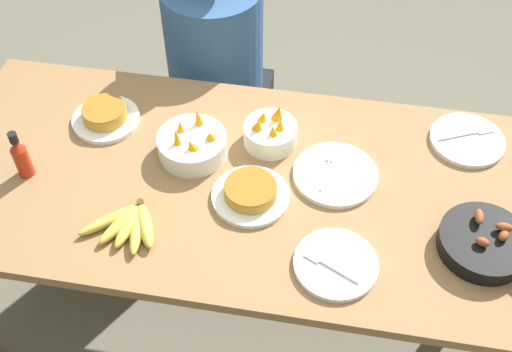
{
  "coord_description": "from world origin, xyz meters",
  "views": [
    {
      "loc": [
        0.21,
        -1.19,
        2.19
      ],
      "look_at": [
        0.0,
        0.0,
        0.79
      ],
      "focal_mm": 45.0,
      "sensor_mm": 36.0,
      "label": 1
    }
  ],
  "objects_px": {
    "banana_bunch": "(130,224)",
    "empty_plate_far_left": "(467,140)",
    "empty_plate_near_front": "(336,264)",
    "person_figure": "(217,94)",
    "skillet": "(485,244)",
    "frittata_plate_side": "(251,193)",
    "empty_plate_far_right": "(335,174)",
    "fruit_bowl_mango": "(270,132)",
    "hot_sauce_bottle": "(21,157)",
    "frittata_plate_center": "(105,116)",
    "fruit_bowl_citrus": "(192,144)"
  },
  "relations": [
    {
      "from": "banana_bunch",
      "to": "empty_plate_far_left",
      "type": "distance_m",
      "value": 1.05
    },
    {
      "from": "empty_plate_near_front",
      "to": "person_figure",
      "type": "height_order",
      "value": "person_figure"
    },
    {
      "from": "skillet",
      "to": "empty_plate_near_front",
      "type": "distance_m",
      "value": 0.4
    },
    {
      "from": "skillet",
      "to": "person_figure",
      "type": "height_order",
      "value": "person_figure"
    },
    {
      "from": "skillet",
      "to": "frittata_plate_side",
      "type": "xyz_separation_m",
      "value": [
        -0.64,
        0.07,
        -0.01
      ]
    },
    {
      "from": "frittata_plate_side",
      "to": "empty_plate_far_right",
      "type": "bearing_deg",
      "value": 28.24
    },
    {
      "from": "banana_bunch",
      "to": "frittata_plate_side",
      "type": "xyz_separation_m",
      "value": [
        0.31,
        0.16,
        0.0
      ]
    },
    {
      "from": "empty_plate_far_right",
      "to": "fruit_bowl_mango",
      "type": "bearing_deg",
      "value": 153.05
    },
    {
      "from": "banana_bunch",
      "to": "empty_plate_near_front",
      "type": "xyz_separation_m",
      "value": [
        0.57,
        -0.03,
        -0.01
      ]
    },
    {
      "from": "skillet",
      "to": "fruit_bowl_mango",
      "type": "xyz_separation_m",
      "value": [
        -0.62,
        0.3,
        0.01
      ]
    },
    {
      "from": "empty_plate_far_left",
      "to": "fruit_bowl_mango",
      "type": "xyz_separation_m",
      "value": [
        -0.6,
        -0.1,
        0.03
      ]
    },
    {
      "from": "empty_plate_near_front",
      "to": "hot_sauce_bottle",
      "type": "xyz_separation_m",
      "value": [
        -0.92,
        0.17,
        0.06
      ]
    },
    {
      "from": "frittata_plate_center",
      "to": "empty_plate_far_right",
      "type": "bearing_deg",
      "value": -8.23
    },
    {
      "from": "empty_plate_far_left",
      "to": "fruit_bowl_mango",
      "type": "relative_size",
      "value": 1.39
    },
    {
      "from": "skillet",
      "to": "person_figure",
      "type": "distance_m",
      "value": 1.22
    },
    {
      "from": "fruit_bowl_citrus",
      "to": "hot_sauce_bottle",
      "type": "relative_size",
      "value": 1.25
    },
    {
      "from": "skillet",
      "to": "fruit_bowl_citrus",
      "type": "xyz_separation_m",
      "value": [
        -0.84,
        0.21,
        0.01
      ]
    },
    {
      "from": "empty_plate_far_left",
      "to": "frittata_plate_center",
      "type": "bearing_deg",
      "value": -174.81
    },
    {
      "from": "frittata_plate_side",
      "to": "person_figure",
      "type": "distance_m",
      "value": 0.79
    },
    {
      "from": "banana_bunch",
      "to": "empty_plate_near_front",
      "type": "relative_size",
      "value": 1.05
    },
    {
      "from": "empty_plate_far_right",
      "to": "hot_sauce_bottle",
      "type": "height_order",
      "value": "hot_sauce_bottle"
    },
    {
      "from": "frittata_plate_side",
      "to": "fruit_bowl_citrus",
      "type": "xyz_separation_m",
      "value": [
        -0.2,
        0.14,
        0.02
      ]
    },
    {
      "from": "empty_plate_far_left",
      "to": "hot_sauce_bottle",
      "type": "bearing_deg",
      "value": -164.65
    },
    {
      "from": "fruit_bowl_mango",
      "to": "fruit_bowl_citrus",
      "type": "bearing_deg",
      "value": -158.44
    },
    {
      "from": "frittata_plate_center",
      "to": "empty_plate_far_right",
      "type": "distance_m",
      "value": 0.74
    },
    {
      "from": "banana_bunch",
      "to": "fruit_bowl_mango",
      "type": "relative_size",
      "value": 1.43
    },
    {
      "from": "fruit_bowl_citrus",
      "to": "empty_plate_far_right",
      "type": "bearing_deg",
      "value": -2.52
    },
    {
      "from": "empty_plate_near_front",
      "to": "empty_plate_far_left",
      "type": "xyz_separation_m",
      "value": [
        0.36,
        0.52,
        0.0
      ]
    },
    {
      "from": "skillet",
      "to": "person_figure",
      "type": "bearing_deg",
      "value": -178.36
    },
    {
      "from": "fruit_bowl_mango",
      "to": "fruit_bowl_citrus",
      "type": "height_order",
      "value": "fruit_bowl_citrus"
    },
    {
      "from": "banana_bunch",
      "to": "hot_sauce_bottle",
      "type": "bearing_deg",
      "value": 158.77
    },
    {
      "from": "frittata_plate_side",
      "to": "banana_bunch",
      "type": "bearing_deg",
      "value": -152.48
    },
    {
      "from": "empty_plate_far_left",
      "to": "skillet",
      "type": "bearing_deg",
      "value": -86.44
    },
    {
      "from": "frittata_plate_center",
      "to": "person_figure",
      "type": "bearing_deg",
      "value": 62.05
    },
    {
      "from": "skillet",
      "to": "empty_plate_far_right",
      "type": "bearing_deg",
      "value": -163.1
    },
    {
      "from": "empty_plate_far_right",
      "to": "person_figure",
      "type": "xyz_separation_m",
      "value": [
        -0.49,
        0.57,
        -0.27
      ]
    },
    {
      "from": "person_figure",
      "to": "frittata_plate_center",
      "type": "bearing_deg",
      "value": -117.95
    },
    {
      "from": "frittata_plate_side",
      "to": "fruit_bowl_mango",
      "type": "bearing_deg",
      "value": 85.03
    },
    {
      "from": "skillet",
      "to": "empty_plate_near_front",
      "type": "relative_size",
      "value": 1.47
    },
    {
      "from": "frittata_plate_center",
      "to": "empty_plate_far_left",
      "type": "bearing_deg",
      "value": 5.19
    },
    {
      "from": "frittata_plate_side",
      "to": "empty_plate_far_right",
      "type": "relative_size",
      "value": 0.89
    },
    {
      "from": "banana_bunch",
      "to": "empty_plate_far_left",
      "type": "xyz_separation_m",
      "value": [
        0.92,
        0.49,
        -0.01
      ]
    },
    {
      "from": "fruit_bowl_citrus",
      "to": "frittata_plate_side",
      "type": "bearing_deg",
      "value": -35.2
    },
    {
      "from": "banana_bunch",
      "to": "empty_plate_near_front",
      "type": "bearing_deg",
      "value": -2.83
    },
    {
      "from": "empty_plate_near_front",
      "to": "skillet",
      "type": "bearing_deg",
      "value": 17.16
    },
    {
      "from": "banana_bunch",
      "to": "fruit_bowl_citrus",
      "type": "height_order",
      "value": "fruit_bowl_citrus"
    },
    {
      "from": "frittata_plate_center",
      "to": "empty_plate_near_front",
      "type": "bearing_deg",
      "value": -28.61
    },
    {
      "from": "empty_plate_far_right",
      "to": "frittata_plate_side",
      "type": "bearing_deg",
      "value": -151.76
    },
    {
      "from": "empty_plate_far_left",
      "to": "person_figure",
      "type": "distance_m",
      "value": 0.98
    },
    {
      "from": "frittata_plate_side",
      "to": "fruit_bowl_mango",
      "type": "xyz_separation_m",
      "value": [
        0.02,
        0.23,
        0.02
      ]
    }
  ]
}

